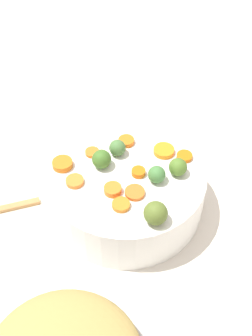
% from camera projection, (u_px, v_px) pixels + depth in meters
% --- Properties ---
extents(tabletop, '(2.40, 2.40, 0.02)m').
position_uv_depth(tabletop, '(148.00, 198.00, 0.87)').
color(tabletop, silver).
rests_on(tabletop, ground).
extents(serving_bowl_carrots, '(0.28, 0.28, 0.09)m').
position_uv_depth(serving_bowl_carrots, '(126.00, 189.00, 0.81)').
color(serving_bowl_carrots, white).
rests_on(serving_bowl_carrots, tabletop).
extents(carrot_slice_0, '(0.03, 0.03, 0.01)m').
position_uv_depth(carrot_slice_0, '(138.00, 172.00, 0.77)').
color(carrot_slice_0, orange).
rests_on(carrot_slice_0, serving_bowl_carrots).
extents(carrot_slice_1, '(0.04, 0.04, 0.01)m').
position_uv_depth(carrot_slice_1, '(75.00, 181.00, 0.76)').
color(carrot_slice_1, orange).
rests_on(carrot_slice_1, serving_bowl_carrots).
extents(carrot_slice_2, '(0.05, 0.05, 0.01)m').
position_uv_depth(carrot_slice_2, '(62.00, 164.00, 0.79)').
color(carrot_slice_2, orange).
rests_on(carrot_slice_2, serving_bowl_carrots).
extents(carrot_slice_3, '(0.04, 0.04, 0.01)m').
position_uv_depth(carrot_slice_3, '(184.00, 156.00, 0.80)').
color(carrot_slice_3, orange).
rests_on(carrot_slice_3, serving_bowl_carrots).
extents(carrot_slice_4, '(0.04, 0.04, 0.01)m').
position_uv_depth(carrot_slice_4, '(121.00, 205.00, 0.73)').
color(carrot_slice_4, orange).
rests_on(carrot_slice_4, serving_bowl_carrots).
extents(carrot_slice_5, '(0.03, 0.03, 0.01)m').
position_uv_depth(carrot_slice_5, '(92.00, 152.00, 0.81)').
color(carrot_slice_5, orange).
rests_on(carrot_slice_5, serving_bowl_carrots).
extents(carrot_slice_6, '(0.05, 0.05, 0.01)m').
position_uv_depth(carrot_slice_6, '(164.00, 151.00, 0.81)').
color(carrot_slice_6, orange).
rests_on(carrot_slice_6, serving_bowl_carrots).
extents(carrot_slice_7, '(0.04, 0.04, 0.01)m').
position_uv_depth(carrot_slice_7, '(113.00, 190.00, 0.75)').
color(carrot_slice_7, orange).
rests_on(carrot_slice_7, serving_bowl_carrots).
extents(carrot_slice_8, '(0.04, 0.04, 0.01)m').
position_uv_depth(carrot_slice_8, '(126.00, 141.00, 0.83)').
color(carrot_slice_8, orange).
rests_on(carrot_slice_8, serving_bowl_carrots).
extents(carrot_slice_9, '(0.05, 0.05, 0.01)m').
position_uv_depth(carrot_slice_9, '(135.00, 193.00, 0.74)').
color(carrot_slice_9, orange).
rests_on(carrot_slice_9, serving_bowl_carrots).
extents(brussels_sprout_0, '(0.04, 0.04, 0.04)m').
position_uv_depth(brussels_sprout_0, '(156.00, 213.00, 0.70)').
color(brussels_sprout_0, '#596F2B').
rests_on(brussels_sprout_0, serving_bowl_carrots).
extents(brussels_sprout_1, '(0.03, 0.03, 0.03)m').
position_uv_depth(brussels_sprout_1, '(157.00, 174.00, 0.76)').
color(brussels_sprout_1, '#457E3E').
rests_on(brussels_sprout_1, serving_bowl_carrots).
extents(brussels_sprout_2, '(0.03, 0.03, 0.03)m').
position_uv_depth(brussels_sprout_2, '(178.00, 167.00, 0.77)').
color(brussels_sprout_2, '#51782A').
rests_on(brussels_sprout_2, serving_bowl_carrots).
extents(brussels_sprout_3, '(0.03, 0.03, 0.03)m').
position_uv_depth(brussels_sprout_3, '(102.00, 159.00, 0.78)').
color(brussels_sprout_3, '#427128').
rests_on(brussels_sprout_3, serving_bowl_carrots).
extents(brussels_sprout_4, '(0.03, 0.03, 0.03)m').
position_uv_depth(brussels_sprout_4, '(117.00, 148.00, 0.80)').
color(brussels_sprout_4, '#4A793D').
rests_on(brussels_sprout_4, serving_bowl_carrots).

